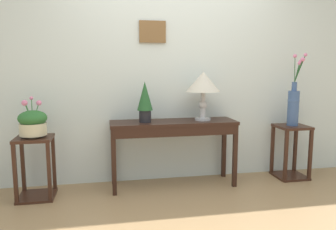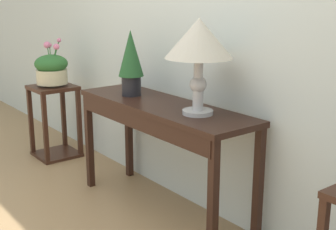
{
  "view_description": "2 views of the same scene",
  "coord_description": "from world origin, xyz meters",
  "px_view_note": "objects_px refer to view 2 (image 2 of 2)",
  "views": [
    {
      "loc": [
        -0.76,
        -2.4,
        1.33
      ],
      "look_at": [
        -0.08,
        1.17,
        0.8
      ],
      "focal_mm": 35.24,
      "sensor_mm": 36.0,
      "label": 1
    },
    {
      "loc": [
        2.24,
        -0.59,
        1.41
      ],
      "look_at": [
        -0.05,
        1.19,
        0.65
      ],
      "focal_mm": 49.72,
      "sensor_mm": 36.0,
      "label": 2
    }
  ],
  "objects_px": {
    "table_lamp": "(199,42)",
    "potted_plant_on_console": "(131,60)",
    "planter_bowl_wide_left": "(52,69)",
    "pedestal_stand_left": "(55,121)",
    "console_table": "(159,119)"
  },
  "relations": [
    {
      "from": "pedestal_stand_left",
      "to": "planter_bowl_wide_left",
      "type": "distance_m",
      "value": 0.47
    },
    {
      "from": "table_lamp",
      "to": "planter_bowl_wide_left",
      "type": "height_order",
      "value": "table_lamp"
    },
    {
      "from": "potted_plant_on_console",
      "to": "planter_bowl_wide_left",
      "type": "relative_size",
      "value": 1.1
    },
    {
      "from": "potted_plant_on_console",
      "to": "planter_bowl_wide_left",
      "type": "bearing_deg",
      "value": -176.64
    },
    {
      "from": "console_table",
      "to": "table_lamp",
      "type": "xyz_separation_m",
      "value": [
        0.34,
        0.02,
        0.51
      ]
    },
    {
      "from": "table_lamp",
      "to": "potted_plant_on_console",
      "type": "relative_size",
      "value": 1.23
    },
    {
      "from": "potted_plant_on_console",
      "to": "table_lamp",
      "type": "bearing_deg",
      "value": 1.84
    },
    {
      "from": "potted_plant_on_console",
      "to": "planter_bowl_wide_left",
      "type": "distance_m",
      "value": 1.15
    },
    {
      "from": "pedestal_stand_left",
      "to": "planter_bowl_wide_left",
      "type": "height_order",
      "value": "planter_bowl_wide_left"
    },
    {
      "from": "table_lamp",
      "to": "potted_plant_on_console",
      "type": "xyz_separation_m",
      "value": [
        -0.65,
        -0.02,
        -0.17
      ]
    },
    {
      "from": "potted_plant_on_console",
      "to": "pedestal_stand_left",
      "type": "distance_m",
      "value": 1.32
    },
    {
      "from": "console_table",
      "to": "planter_bowl_wide_left",
      "type": "xyz_separation_m",
      "value": [
        -1.45,
        -0.06,
        0.14
      ]
    },
    {
      "from": "table_lamp",
      "to": "planter_bowl_wide_left",
      "type": "distance_m",
      "value": 1.83
    },
    {
      "from": "console_table",
      "to": "potted_plant_on_console",
      "type": "relative_size",
      "value": 3.16
    },
    {
      "from": "console_table",
      "to": "potted_plant_on_console",
      "type": "distance_m",
      "value": 0.46
    }
  ]
}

